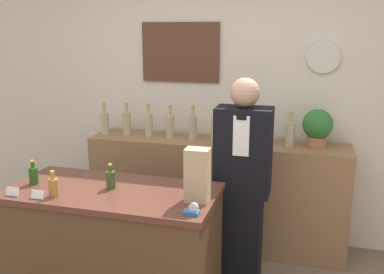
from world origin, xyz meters
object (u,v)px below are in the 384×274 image
(paper_bag, at_px, (197,175))
(tape_dispenser, at_px, (192,211))
(potted_plant, at_px, (318,126))
(shopkeeper, at_px, (242,186))

(paper_bag, xyz_separation_m, tape_dispenser, (0.02, -0.21, -0.15))
(potted_plant, xyz_separation_m, paper_bag, (-0.71, -1.24, -0.09))
(shopkeeper, bearing_deg, tape_dispenser, -101.55)
(tape_dispenser, bearing_deg, paper_bag, 96.68)
(potted_plant, bearing_deg, paper_bag, -120.01)
(potted_plant, height_order, tape_dispenser, potted_plant)
(shopkeeper, distance_m, potted_plant, 0.90)
(potted_plant, xyz_separation_m, tape_dispenser, (-0.69, -1.44, -0.23))
(potted_plant, bearing_deg, shopkeeper, -129.65)
(shopkeeper, height_order, tape_dispenser, shopkeeper)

